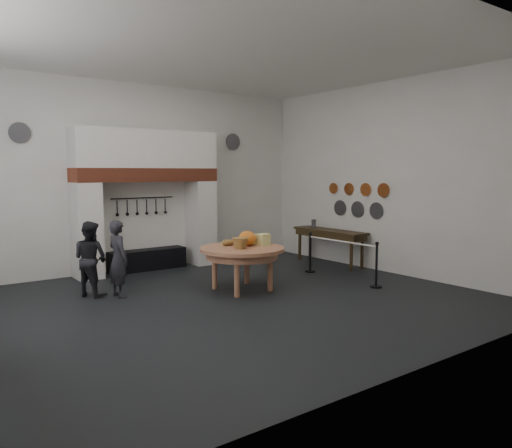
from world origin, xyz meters
TOP-DOWN VIEW (x-y plane):
  - floor at (0.00, 0.00)m, footprint 9.00×8.00m
  - ceiling at (0.00, 0.00)m, footprint 9.00×8.00m
  - wall_back at (0.00, 4.00)m, footprint 9.00×0.02m
  - wall_front at (0.00, -4.00)m, footprint 9.00×0.02m
  - wall_right at (4.50, 0.00)m, footprint 0.02×8.00m
  - chimney_pier_left at (-1.48, 3.65)m, footprint 0.55×0.70m
  - chimney_pier_right at (1.48, 3.65)m, footprint 0.55×0.70m
  - hearth_brick_band at (0.00, 3.65)m, footprint 3.50×0.72m
  - chimney_hood at (0.00, 3.65)m, footprint 3.50×0.70m
  - iron_range at (0.00, 3.72)m, footprint 1.90×0.45m
  - utensil_rail at (0.00, 3.92)m, footprint 1.60×0.02m
  - work_table at (0.65, 0.62)m, footprint 1.75×1.75m
  - pumpkin at (0.85, 0.72)m, footprint 0.36×0.36m
  - cheese_block_big at (1.15, 0.57)m, footprint 0.22×0.22m
  - cheese_block_small at (1.13, 0.87)m, footprint 0.18×0.18m
  - wicker_basket at (0.50, 0.47)m, footprint 0.33×0.33m
  - bread_loaf at (0.55, 0.97)m, footprint 0.31×0.18m
  - visitor_near at (-1.56, 1.58)m, footprint 0.41×0.57m
  - visitor_far at (-1.96, 1.98)m, footprint 0.82×0.88m
  - side_table at (4.10, 1.60)m, footprint 0.55×2.20m
  - pewter_jug at (4.10, 2.20)m, footprint 0.12×0.12m
  - copper_pan_a at (4.46, 0.20)m, footprint 0.03×0.34m
  - copper_pan_b at (4.46, 0.75)m, footprint 0.03×0.32m
  - copper_pan_c at (4.46, 1.30)m, footprint 0.03×0.30m
  - copper_pan_d at (4.46, 1.85)m, footprint 0.03×0.28m
  - pewter_plate_left at (4.46, 0.40)m, footprint 0.03×0.40m
  - pewter_plate_mid at (4.46, 1.00)m, footprint 0.03×0.40m
  - pewter_plate_right at (4.46, 1.60)m, footprint 0.03×0.40m
  - pewter_plate_back_left at (-2.70, 3.96)m, footprint 0.44×0.03m
  - pewter_plate_back_right at (2.70, 3.96)m, footprint 0.44×0.03m
  - barrier_post_near at (3.01, -0.85)m, footprint 0.05×0.05m
  - barrier_post_far at (3.01, 1.15)m, footprint 0.05×0.05m
  - barrier_rope at (3.01, 0.15)m, footprint 0.04×2.00m

SIDE VIEW (x-z plane):
  - floor at x=0.00m, z-range -0.01..0.01m
  - iron_range at x=0.00m, z-range 0.00..0.50m
  - barrier_post_near at x=3.01m, z-range 0.00..0.90m
  - barrier_post_far at x=3.01m, z-range 0.00..0.90m
  - visitor_far at x=-1.96m, z-range 0.00..1.45m
  - visitor_near at x=-1.56m, z-range 0.00..1.48m
  - work_table at x=0.65m, z-range 0.80..0.88m
  - barrier_rope at x=3.01m, z-range 0.83..0.87m
  - side_table at x=4.10m, z-range 0.84..0.90m
  - bread_loaf at x=0.55m, z-range 0.87..1.01m
  - cheese_block_small at x=1.13m, z-range 0.88..1.07m
  - wicker_basket at x=0.50m, z-range 0.88..1.09m
  - cheese_block_big at x=1.15m, z-range 0.88..1.11m
  - pewter_jug at x=4.10m, z-range 0.90..1.12m
  - pumpkin at x=0.85m, z-range 0.88..1.18m
  - chimney_pier_left at x=-1.48m, z-range 0.00..2.15m
  - chimney_pier_right at x=1.48m, z-range 0.00..2.15m
  - pewter_plate_left at x=4.46m, z-range 1.25..1.65m
  - pewter_plate_mid at x=4.46m, z-range 1.25..1.65m
  - pewter_plate_right at x=4.46m, z-range 1.25..1.65m
  - utensil_rail at x=0.00m, z-range 1.74..1.76m
  - copper_pan_b at x=4.46m, z-range 1.79..2.11m
  - copper_pan_d at x=4.46m, z-range 1.81..2.09m
  - copper_pan_a at x=4.46m, z-range 1.78..2.12m
  - copper_pan_c at x=4.46m, z-range 1.80..2.10m
  - wall_back at x=0.00m, z-range 0.00..4.50m
  - wall_front at x=0.00m, z-range 0.00..4.50m
  - wall_right at x=4.50m, z-range 0.00..4.50m
  - hearth_brick_band at x=0.00m, z-range 2.15..2.47m
  - chimney_hood at x=0.00m, z-range 2.47..3.37m
  - pewter_plate_back_left at x=-2.70m, z-range 2.98..3.42m
  - pewter_plate_back_right at x=2.70m, z-range 2.98..3.42m
  - ceiling at x=0.00m, z-range 4.49..4.51m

